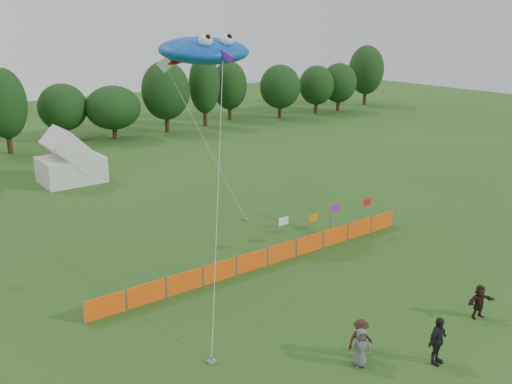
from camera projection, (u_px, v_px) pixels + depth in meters
ground at (350, 357)px, 21.94m from camera, size 160.00×160.00×0.00m
treeline at (30, 106)px, 55.93m from camera, size 104.57×8.78×8.36m
tent_right at (71, 161)px, 44.92m from camera, size 4.72×3.78×3.33m
barrier_fence at (267, 257)px, 29.95m from camera, size 19.90×0.06×1.00m
flag_row at (323, 220)px, 32.60m from camera, size 6.73×0.70×2.21m
spectator_c at (360, 339)px, 21.65m from camera, size 1.16×0.81×1.64m
spectator_d at (437, 341)px, 21.31m from camera, size 1.16×0.57×1.91m
spectator_e at (361, 348)px, 21.18m from camera, size 0.89×0.76×1.54m
spectator_f at (479, 302)px, 24.65m from camera, size 1.48×0.81×1.52m
stingray_kite at (202, 51)px, 34.52m from camera, size 11.97×21.96×11.71m
small_kite_white at (190, 112)px, 36.96m from camera, size 3.05×5.99×10.20m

